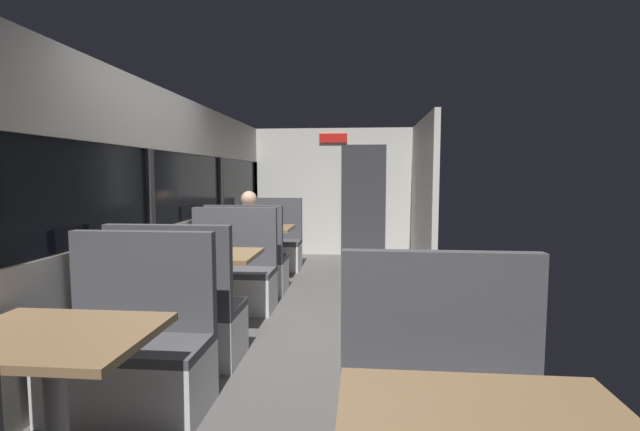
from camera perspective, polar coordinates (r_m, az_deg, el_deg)
ground_plane at (r=4.26m, az=-2.03°, el=-15.03°), size 3.30×9.20×0.02m
carriage_window_panel_left at (r=4.44m, az=-21.01°, el=0.29°), size 0.09×8.48×2.30m
carriage_end_bulkhead at (r=8.17m, az=2.11°, el=2.92°), size 2.90×0.11×2.30m
carriage_aisle_panel_right at (r=7.03m, az=12.96°, el=2.52°), size 0.08×2.40×2.30m
dining_table_near_window at (r=2.48m, az=-30.84°, el=-14.89°), size 0.90×0.70×0.74m
bench_near_window_facing_entry at (r=3.14m, az=-22.73°, el=-16.35°), size 0.95×0.50×1.10m
dining_table_mid_window at (r=4.30m, az=-13.98°, el=-5.96°), size 0.90×0.70×0.74m
bench_mid_window_facing_end at (r=3.75m, az=-17.49°, el=-12.64°), size 0.95×0.50×1.10m
bench_mid_window_facing_entry at (r=5.02m, az=-11.25°, el=-7.95°), size 0.95×0.50×1.10m
dining_table_far_window at (r=6.31m, az=-7.65°, el=-2.33°), size 0.90×0.70×0.74m
bench_far_window_facing_end at (r=5.69m, az=-9.20°, el=-6.35°), size 0.95×0.50×1.10m
bench_far_window_facing_entry at (r=7.03m, az=-6.34°, el=-4.11°), size 0.95×0.50×1.10m
bench_front_aisle_facing_entry at (r=2.30m, az=15.53°, el=-24.44°), size 0.95×0.50×1.10m
seated_passenger at (r=5.72m, az=-9.04°, el=-4.16°), size 0.47×0.55×1.26m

